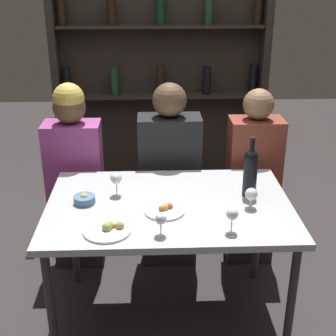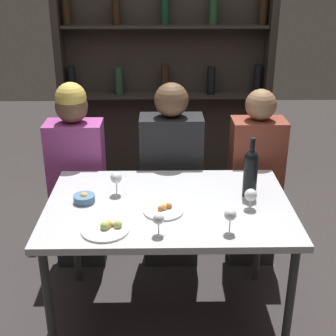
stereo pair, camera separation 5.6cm
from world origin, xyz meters
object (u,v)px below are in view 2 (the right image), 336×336
(snack_bowl, at_px, (84,198))
(seated_person_right, at_px, (254,183))
(food_plate_1, at_px, (164,210))
(seated_person_left, at_px, (78,178))
(wine_glass_3, at_px, (116,179))
(wine_glass_1, at_px, (230,216))
(food_plate_0, at_px, (107,228))
(wine_glass_0, at_px, (251,196))
(seated_person_center, at_px, (171,181))
(wine_bottle, at_px, (251,171))
(wine_glass_2, at_px, (159,220))

(snack_bowl, distance_m, seated_person_right, 1.24)
(food_plate_1, height_order, seated_person_right, seated_person_right)
(seated_person_left, relative_size, seated_person_right, 1.04)
(wine_glass_3, distance_m, snack_bowl, 0.21)
(food_plate_1, bearing_deg, wine_glass_1, -33.87)
(wine_glass_3, bearing_deg, food_plate_0, -92.19)
(wine_glass_0, xyz_separation_m, seated_person_right, (0.17, 0.70, -0.26))
(wine_glass_3, relative_size, seated_person_center, 0.10)
(wine_glass_1, xyz_separation_m, seated_person_left, (-0.89, 0.94, -0.23))
(snack_bowl, height_order, seated_person_left, seated_person_left)
(wine_bottle, relative_size, seated_person_right, 0.27)
(wine_bottle, distance_m, seated_person_center, 0.76)
(food_plate_1, bearing_deg, seated_person_left, 128.31)
(wine_glass_2, distance_m, seated_person_left, 1.12)
(seated_person_right, bearing_deg, food_plate_0, -134.62)
(wine_glass_2, bearing_deg, wine_glass_0, 27.83)
(wine_glass_3, relative_size, seated_person_right, 0.11)
(wine_glass_3, bearing_deg, food_plate_1, -38.92)
(wine_glass_2, height_order, seated_person_center, seated_person_center)
(seated_person_center, bearing_deg, wine_glass_1, -74.67)
(wine_glass_1, relative_size, wine_glass_2, 1.10)
(snack_bowl, bearing_deg, wine_glass_0, -5.68)
(food_plate_1, distance_m, seated_person_center, 0.75)
(snack_bowl, bearing_deg, food_plate_0, -63.04)
(wine_glass_3, height_order, seated_person_left, seated_person_left)
(wine_glass_2, xyz_separation_m, seated_person_right, (0.65, 0.95, -0.26))
(wine_glass_0, relative_size, food_plate_1, 0.54)
(food_plate_0, xyz_separation_m, snack_bowl, (-0.15, 0.30, 0.01))
(wine_glass_0, relative_size, seated_person_left, 0.09)
(wine_glass_0, bearing_deg, snack_bowl, 174.32)
(wine_glass_1, bearing_deg, wine_glass_2, -177.60)
(wine_bottle, relative_size, seated_person_center, 0.26)
(food_plate_0, bearing_deg, seated_person_left, 108.19)
(food_plate_1, relative_size, seated_person_right, 0.17)
(wine_glass_2, bearing_deg, seated_person_left, 119.98)
(seated_person_left, bearing_deg, snack_bowl, -76.50)
(wine_glass_3, height_order, seated_person_center, seated_person_center)
(wine_bottle, xyz_separation_m, seated_person_right, (0.15, 0.54, -0.33))
(snack_bowl, height_order, seated_person_right, seated_person_right)
(snack_bowl, height_order, seated_person_center, seated_person_center)
(wine_glass_2, relative_size, seated_person_left, 0.09)
(wine_glass_2, relative_size, seated_person_right, 0.09)
(wine_glass_3, height_order, seated_person_right, seated_person_right)
(wine_glass_2, height_order, wine_glass_3, wine_glass_3)
(seated_person_center, bearing_deg, seated_person_right, 0.00)
(wine_glass_3, height_order, food_plate_1, wine_glass_3)
(wine_bottle, bearing_deg, wine_glass_3, 177.97)
(wine_glass_0, distance_m, seated_person_right, 0.77)
(seated_person_right, bearing_deg, wine_glass_3, -149.67)
(wine_glass_2, bearing_deg, snack_bowl, 139.73)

